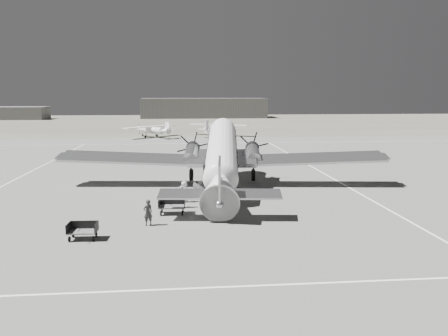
{
  "coord_description": "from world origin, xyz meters",
  "views": [
    {
      "loc": [
        -2.17,
        -31.01,
        7.93
      ],
      "look_at": [
        0.99,
        2.72,
        2.2
      ],
      "focal_mm": 35.0,
      "sensor_mm": 36.0,
      "label": 1
    }
  ],
  "objects_px": {
    "ground_crew": "(148,212)",
    "shed_secondary": "(17,113)",
    "dc3_airliner": "(222,157)",
    "passenger": "(184,192)",
    "hangar_main": "(204,108)",
    "ramp_agent": "(182,197)",
    "light_plane_right": "(217,129)",
    "baggage_cart_far": "(83,231)",
    "baggage_cart_near": "(172,206)",
    "light_plane_left": "(152,131)"
  },
  "relations": [
    {
      "from": "ground_crew",
      "to": "light_plane_right",
      "type": "bearing_deg",
      "value": -127.95
    },
    {
      "from": "light_plane_right",
      "to": "passenger",
      "type": "relative_size",
      "value": 7.69
    },
    {
      "from": "shed_secondary",
      "to": "light_plane_left",
      "type": "relative_size",
      "value": 1.57
    },
    {
      "from": "passenger",
      "to": "light_plane_left",
      "type": "bearing_deg",
      "value": 7.85
    },
    {
      "from": "hangar_main",
      "to": "baggage_cart_far",
      "type": "relative_size",
      "value": 25.21
    },
    {
      "from": "light_plane_right",
      "to": "passenger",
      "type": "xyz_separation_m",
      "value": [
        -6.5,
        -52.13,
        -0.47
      ]
    },
    {
      "from": "hangar_main",
      "to": "dc3_airliner",
      "type": "height_order",
      "value": "hangar_main"
    },
    {
      "from": "light_plane_right",
      "to": "shed_secondary",
      "type": "bearing_deg",
      "value": 161.64
    },
    {
      "from": "baggage_cart_far",
      "to": "light_plane_right",
      "type": "bearing_deg",
      "value": 80.76
    },
    {
      "from": "hangar_main",
      "to": "light_plane_left",
      "type": "xyz_separation_m",
      "value": [
        -12.97,
        -69.03,
        -2.11
      ]
    },
    {
      "from": "baggage_cart_far",
      "to": "passenger",
      "type": "bearing_deg",
      "value": 57.08
    },
    {
      "from": "dc3_airliner",
      "to": "passenger",
      "type": "height_order",
      "value": "dc3_airliner"
    },
    {
      "from": "light_plane_right",
      "to": "passenger",
      "type": "distance_m",
      "value": 52.53
    },
    {
      "from": "passenger",
      "to": "shed_secondary",
      "type": "bearing_deg",
      "value": 26.07
    },
    {
      "from": "shed_secondary",
      "to": "light_plane_right",
      "type": "xyz_separation_m",
      "value": [
        59.34,
        -62.06,
        -0.74
      ]
    },
    {
      "from": "light_plane_right",
      "to": "ramp_agent",
      "type": "height_order",
      "value": "light_plane_right"
    },
    {
      "from": "baggage_cart_near",
      "to": "light_plane_right",
      "type": "bearing_deg",
      "value": 84.84
    },
    {
      "from": "shed_secondary",
      "to": "light_plane_right",
      "type": "relative_size",
      "value": 1.49
    },
    {
      "from": "passenger",
      "to": "baggage_cart_far",
      "type": "bearing_deg",
      "value": 146.15
    },
    {
      "from": "light_plane_right",
      "to": "baggage_cart_far",
      "type": "bearing_deg",
      "value": -73.48
    },
    {
      "from": "shed_secondary",
      "to": "dc3_airliner",
      "type": "height_order",
      "value": "dc3_airliner"
    },
    {
      "from": "baggage_cart_near",
      "to": "dc3_airliner",
      "type": "bearing_deg",
      "value": 63.16
    },
    {
      "from": "dc3_airliner",
      "to": "light_plane_right",
      "type": "xyz_separation_m",
      "value": [
        3.35,
        48.22,
        -1.5
      ]
    },
    {
      "from": "light_plane_right",
      "to": "baggage_cart_far",
      "type": "height_order",
      "value": "light_plane_right"
    },
    {
      "from": "baggage_cart_far",
      "to": "hangar_main",
      "type": "bearing_deg",
      "value": 86.42
    },
    {
      "from": "baggage_cart_far",
      "to": "light_plane_left",
      "type": "bearing_deg",
      "value": 92.34
    },
    {
      "from": "shed_secondary",
      "to": "ramp_agent",
      "type": "height_order",
      "value": "shed_secondary"
    },
    {
      "from": "dc3_airliner",
      "to": "baggage_cart_far",
      "type": "bearing_deg",
      "value": -120.49
    },
    {
      "from": "passenger",
      "to": "hangar_main",
      "type": "bearing_deg",
      "value": -2.2
    },
    {
      "from": "hangar_main",
      "to": "light_plane_right",
      "type": "bearing_deg",
      "value": -90.56
    },
    {
      "from": "light_plane_left",
      "to": "light_plane_right",
      "type": "relative_size",
      "value": 0.94
    },
    {
      "from": "baggage_cart_near",
      "to": "passenger",
      "type": "distance_m",
      "value": 3.34
    },
    {
      "from": "dc3_airliner",
      "to": "ground_crew",
      "type": "relative_size",
      "value": 17.88
    },
    {
      "from": "dc3_airliner",
      "to": "passenger",
      "type": "xyz_separation_m",
      "value": [
        -3.15,
        -3.9,
        -1.97
      ]
    },
    {
      "from": "hangar_main",
      "to": "dc3_airliner",
      "type": "distance_m",
      "value": 115.35
    },
    {
      "from": "shed_secondary",
      "to": "light_plane_left",
      "type": "height_order",
      "value": "shed_secondary"
    },
    {
      "from": "light_plane_left",
      "to": "ramp_agent",
      "type": "height_order",
      "value": "light_plane_left"
    },
    {
      "from": "light_plane_left",
      "to": "passenger",
      "type": "bearing_deg",
      "value": -127.44
    },
    {
      "from": "hangar_main",
      "to": "baggage_cart_far",
      "type": "bearing_deg",
      "value": -95.74
    },
    {
      "from": "ground_crew",
      "to": "baggage_cart_near",
      "type": "bearing_deg",
      "value": -148.71
    },
    {
      "from": "ramp_agent",
      "to": "hangar_main",
      "type": "bearing_deg",
      "value": -10.93
    },
    {
      "from": "hangar_main",
      "to": "ramp_agent",
      "type": "relative_size",
      "value": 26.77
    },
    {
      "from": "dc3_airliner",
      "to": "passenger",
      "type": "relative_size",
      "value": 18.39
    },
    {
      "from": "shed_secondary",
      "to": "light_plane_left",
      "type": "distance_m",
      "value": 79.45
    },
    {
      "from": "ground_crew",
      "to": "shed_secondary",
      "type": "bearing_deg",
      "value": -96.48
    },
    {
      "from": "hangar_main",
      "to": "light_plane_right",
      "type": "relative_size",
      "value": 3.47
    },
    {
      "from": "hangar_main",
      "to": "baggage_cart_near",
      "type": "height_order",
      "value": "hangar_main"
    },
    {
      "from": "passenger",
      "to": "baggage_cart_near",
      "type": "bearing_deg",
      "value": 166.62
    },
    {
      "from": "hangar_main",
      "to": "passenger",
      "type": "height_order",
      "value": "hangar_main"
    },
    {
      "from": "light_plane_right",
      "to": "dc3_airliner",
      "type": "bearing_deg",
      "value": -66.05
    }
  ]
}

